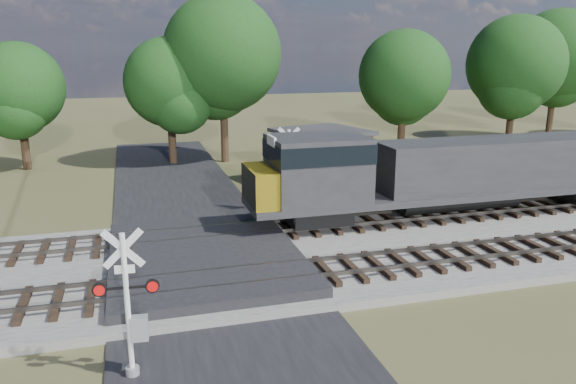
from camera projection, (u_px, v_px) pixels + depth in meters
name	position (u px, v px, depth m)	size (l,w,h in m)	color
ground	(207.00, 272.00, 20.97)	(160.00, 160.00, 0.00)	#434826
ballast_bed	(438.00, 239.00, 24.06)	(140.00, 10.00, 0.30)	gray
road	(207.00, 271.00, 20.96)	(7.00, 60.00, 0.08)	black
crossing_panel	(205.00, 259.00, 21.35)	(7.00, 9.00, 0.62)	#262628
track_near	(303.00, 273.00, 19.84)	(140.00, 2.60, 0.33)	black
track_far	(269.00, 230.00, 24.49)	(140.00, 2.60, 0.33)	black
crossing_signal_near	(132.00, 318.00, 13.87)	(1.60, 0.36, 3.98)	silver
crossing_signal_far	(287.00, 178.00, 27.86)	(1.76, 0.49, 4.41)	silver
equipment_shed	(321.00, 156.00, 34.34)	(5.98, 5.98, 3.32)	#462E1E
treeline	(262.00, 65.00, 40.14)	(82.26, 12.03, 11.89)	black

